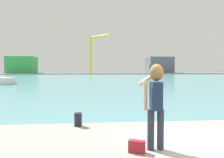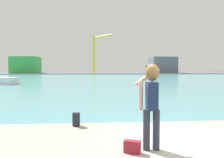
# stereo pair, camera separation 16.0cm
# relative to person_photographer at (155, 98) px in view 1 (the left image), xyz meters

# --- Properties ---
(ground_plane) EXTENTS (220.00, 220.00, 0.00)m
(ground_plane) POSITION_rel_person_photographer_xyz_m (0.91, 50.26, -1.54)
(ground_plane) COLOR #334751
(harbor_water) EXTENTS (140.00, 100.00, 0.02)m
(harbor_water) POSITION_rel_person_photographer_xyz_m (0.91, 52.26, -1.53)
(harbor_water) COLOR #599EA8
(harbor_water) RESTS_ON ground_plane
(quay_promenade) EXTENTS (14.00, 4.00, 0.48)m
(quay_promenade) POSITION_rel_person_photographer_xyz_m (0.91, 0.26, -1.30)
(quay_promenade) COLOR #9E998E
(quay_promenade) RESTS_ON ground_plane
(far_shore_dock) EXTENTS (140.00, 20.00, 0.37)m
(far_shore_dock) POSITION_rel_person_photographer_xyz_m (0.91, 92.26, -1.36)
(far_shore_dock) COLOR gray
(far_shore_dock) RESTS_ON ground_plane
(person_photographer) EXTENTS (0.53, 0.55, 1.74)m
(person_photographer) POSITION_rel_person_photographer_xyz_m (0.00, 0.00, 0.00)
(person_photographer) COLOR #2D3342
(person_photographer) RESTS_ON quay_promenade
(handbag) EXTENTS (0.35, 0.25, 0.24)m
(handbag) POSITION_rel_person_photographer_xyz_m (-0.40, -0.13, -0.95)
(handbag) COLOR maroon
(handbag) RESTS_ON quay_promenade
(harbor_bollard) EXTENTS (0.22, 0.22, 0.38)m
(harbor_bollard) POSITION_rel_person_photographer_xyz_m (-1.69, 1.94, -0.87)
(harbor_bollard) COLOR black
(harbor_bollard) RESTS_ON quay_promenade
(warehouse_left) EXTENTS (11.16, 9.69, 7.13)m
(warehouse_left) POSITION_rel_person_photographer_xyz_m (-32.22, 91.88, 2.40)
(warehouse_left) COLOR green
(warehouse_left) RESTS_ON far_shore_dock
(warehouse_right) EXTENTS (11.10, 10.10, 7.33)m
(warehouse_right) POSITION_rel_person_photographer_xyz_m (29.63, 93.38, 2.50)
(warehouse_right) COLOR slate
(warehouse_right) RESTS_ON far_shore_dock
(port_crane) EXTENTS (7.97, 9.15, 15.89)m
(port_crane) POSITION_rel_person_photographer_xyz_m (-1.44, 86.02, 8.60)
(port_crane) COLOR yellow
(port_crane) RESTS_ON far_shore_dock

